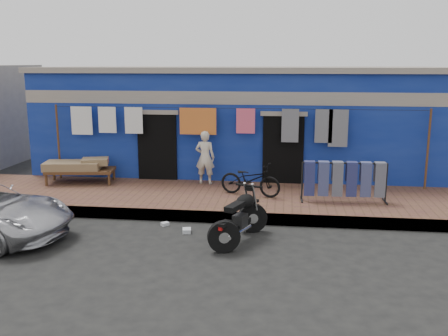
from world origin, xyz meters
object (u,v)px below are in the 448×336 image
(charpoy, at_px, (81,171))
(jeans_rack, at_px, (344,181))
(seated_person, at_px, (205,158))
(bicycle, at_px, (250,176))
(motorcycle, at_px, (239,216))

(charpoy, xyz_separation_m, jeans_rack, (6.96, -1.02, 0.18))
(jeans_rack, bearing_deg, charpoy, 171.68)
(charpoy, bearing_deg, jeans_rack, -8.32)
(seated_person, xyz_separation_m, bicycle, (1.31, -1.06, -0.23))
(charpoy, bearing_deg, bicycle, -9.04)
(seated_person, bearing_deg, bicycle, 144.93)
(bicycle, relative_size, motorcycle, 0.89)
(bicycle, relative_size, charpoy, 0.77)
(bicycle, xyz_separation_m, charpoy, (-4.72, 0.75, -0.18))
(bicycle, xyz_separation_m, jeans_rack, (2.24, -0.27, -0.00))
(bicycle, relative_size, jeans_rack, 0.74)
(bicycle, height_order, jeans_rack, bicycle)
(motorcycle, bearing_deg, bicycle, 109.64)
(seated_person, height_order, jeans_rack, seated_person)
(bicycle, distance_m, charpoy, 4.79)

